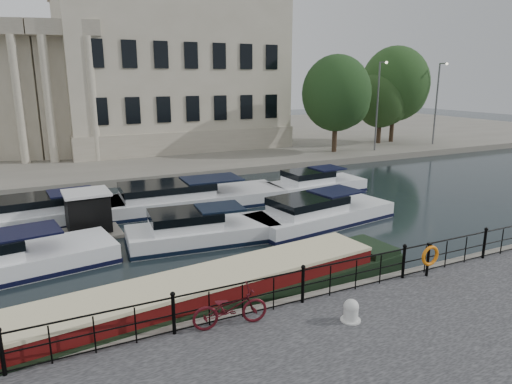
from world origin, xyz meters
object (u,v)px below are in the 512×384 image
Objects in this scene: life_ring_post at (430,256)px; bicycle at (230,308)px; harbour_hut at (88,216)px; narrowboat at (190,305)px; mooring_bollard at (351,311)px.

bicycle is at bearing 179.83° from life_ring_post.
life_ring_post is at bearing -50.80° from harbour_hut.
narrowboat is at bearing 165.79° from life_ring_post.
mooring_bollard is 0.54× the size of life_ring_post.
bicycle is 7.36m from life_ring_post.
bicycle is 0.74× the size of harbour_hut.
bicycle is 1.76× the size of life_ring_post.
bicycle is 2.17m from narrowboat.
life_ring_post is 8.18m from narrowboat.
life_ring_post reaches higher than narrowboat.
life_ring_post is 0.42× the size of harbour_hut.
bicycle reaches higher than narrowboat.
mooring_bollard is at bearing -47.01° from narrowboat.
bicycle is at bearing -79.57° from harbour_hut.
life_ring_post reaches higher than mooring_bollard.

